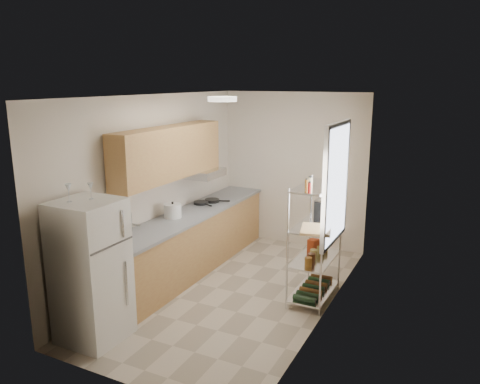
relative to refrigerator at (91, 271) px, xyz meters
The scene contains 16 objects.
room 1.97m from the refrigerator, 62.83° to the left, with size 2.52×4.42×2.62m.
counter_run 2.16m from the refrigerator, 91.31° to the left, with size 0.63×3.51×0.90m.
upper_cabinets 2.08m from the refrigerator, 95.89° to the left, with size 0.33×2.20×0.72m, color tan.
range_hood 2.67m from the refrigerator, 92.87° to the left, with size 0.50×0.60×0.12m, color #B7BABC.
window 3.03m from the refrigerator, 44.30° to the left, with size 0.06×1.00×1.46m, color white.
bakers_rack 2.75m from the refrigerator, 46.71° to the left, with size 0.45×0.90×1.73m.
ceiling_dome 2.43m from the refrigerator, 58.05° to the left, with size 0.34×0.34×0.06m, color white.
refrigerator is the anchor object (origin of this frame).
wine_glass_a 0.89m from the refrigerator, 133.44° to the right, with size 0.07×0.07×0.19m, color silver, non-canonical shape.
wine_glass_b 0.88m from the refrigerator, 83.50° to the left, with size 0.06×0.06×0.18m, color silver, non-canonical shape.
rice_cooker 1.77m from the refrigerator, 94.34° to the left, with size 0.24×0.24×0.20m, color white.
frying_pan_large 2.57m from the refrigerator, 93.56° to the left, with size 0.23×0.23×0.04m, color black.
frying_pan_small 2.75m from the refrigerator, 91.32° to the left, with size 0.23×0.23×0.05m, color black.
cutting_board 2.63m from the refrigerator, 41.88° to the left, with size 0.35×0.46×0.03m, color tan.
espresso_machine 2.98m from the refrigerator, 51.09° to the left, with size 0.15×0.22×0.26m, color black.
storage_bag 2.85m from the refrigerator, 51.26° to the left, with size 0.10×0.15×0.17m, color #9D3313.
Camera 1 is at (2.65, -5.18, 2.79)m, focal length 35.00 mm.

